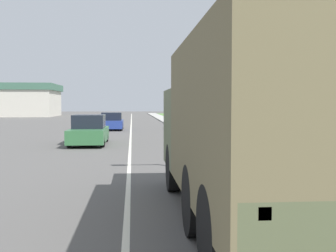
% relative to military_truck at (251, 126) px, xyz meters
% --- Properties ---
extents(ground_plane, '(180.00, 180.00, 0.00)m').
position_rel_military_truck_xyz_m(ground_plane, '(-2.17, 28.97, -1.73)').
color(ground_plane, '#565451').
extents(lane_centre_stripe, '(0.12, 120.00, 0.00)m').
position_rel_military_truck_xyz_m(lane_centre_stripe, '(-2.17, 28.97, -1.73)').
color(lane_centre_stripe, silver).
rests_on(lane_centre_stripe, ground).
extents(sidewalk_right, '(1.80, 120.00, 0.12)m').
position_rel_military_truck_xyz_m(sidewalk_right, '(2.33, 28.97, -1.67)').
color(sidewalk_right, '#ADAAA3').
rests_on(sidewalk_right, ground).
extents(grass_strip_right, '(7.00, 120.00, 0.02)m').
position_rel_military_truck_xyz_m(grass_strip_right, '(6.73, 28.97, -1.72)').
color(grass_strip_right, '#56843D').
rests_on(grass_strip_right, ground).
extents(military_truck, '(2.44, 7.73, 3.14)m').
position_rel_military_truck_xyz_m(military_truck, '(0.00, 0.00, 0.00)').
color(military_truck, '#545B3D').
rests_on(military_truck, ground).
extents(car_nearest_ahead, '(1.80, 4.79, 1.56)m').
position_rel_military_truck_xyz_m(car_nearest_ahead, '(-4.32, 15.12, -1.03)').
color(car_nearest_ahead, '#336B3D').
rests_on(car_nearest_ahead, ground).
extents(car_second_ahead, '(1.83, 4.39, 1.43)m').
position_rel_military_truck_xyz_m(car_second_ahead, '(-3.75, 27.86, -1.08)').
color(car_second_ahead, navy).
rests_on(car_second_ahead, ground).
extents(lamp_post, '(1.69, 0.24, 6.56)m').
position_rel_military_truck_xyz_m(lamp_post, '(2.36, 3.35, 2.33)').
color(lamp_post, gray).
rests_on(lamp_post, sidewalk_right).
extents(tree_far_right, '(3.28, 3.28, 6.89)m').
position_rel_military_truck_xyz_m(tree_far_right, '(5.45, 24.94, 3.51)').
color(tree_far_right, '#4C3D2D').
rests_on(tree_far_right, grass_strip_right).
extents(building_distant, '(19.17, 12.25, 5.63)m').
position_rel_military_truck_xyz_m(building_distant, '(-24.77, 68.85, 1.12)').
color(building_distant, beige).
rests_on(building_distant, ground).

